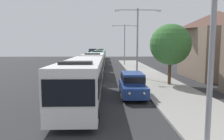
{
  "coord_description": "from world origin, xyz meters",
  "views": [
    {
      "loc": [
        0.35,
        -2.61,
        4.01
      ],
      "look_at": [
        0.8,
        15.01,
        2.01
      ],
      "focal_mm": 33.73,
      "sensor_mm": 36.0,
      "label": 1
    }
  ],
  "objects_px": {
    "box_truck_oncoming": "(93,53)",
    "streetlamp_mid": "(137,36)",
    "streetlamp_near": "(213,18)",
    "bus_lead": "(83,79)",
    "bus_middle": "(98,58)",
    "bus_second_in_line": "(94,64)",
    "bus_fourth_in_line": "(100,55)",
    "bus_rear": "(102,53)",
    "white_suv": "(132,84)",
    "streetlamp_far": "(125,41)",
    "roadside_tree": "(170,45)"
  },
  "relations": [
    {
      "from": "streetlamp_mid",
      "to": "streetlamp_far",
      "type": "bearing_deg",
      "value": 90.0
    },
    {
      "from": "white_suv",
      "to": "streetlamp_mid",
      "type": "distance_m",
      "value": 10.22
    },
    {
      "from": "bus_lead",
      "to": "box_truck_oncoming",
      "type": "xyz_separation_m",
      "value": [
        -3.3,
        59.58,
        0.01
      ]
    },
    {
      "from": "bus_second_in_line",
      "to": "streetlamp_mid",
      "type": "xyz_separation_m",
      "value": [
        5.4,
        -2.1,
        3.56
      ]
    },
    {
      "from": "white_suv",
      "to": "streetlamp_near",
      "type": "bearing_deg",
      "value": -79.47
    },
    {
      "from": "bus_rear",
      "to": "streetlamp_near",
      "type": "relative_size",
      "value": 1.38
    },
    {
      "from": "bus_fourth_in_line",
      "to": "box_truck_oncoming",
      "type": "bearing_deg",
      "value": 99.58
    },
    {
      "from": "streetlamp_mid",
      "to": "bus_second_in_line",
      "type": "bearing_deg",
      "value": 158.73
    },
    {
      "from": "bus_lead",
      "to": "bus_middle",
      "type": "bearing_deg",
      "value": 90.0
    },
    {
      "from": "bus_second_in_line",
      "to": "streetlamp_near",
      "type": "xyz_separation_m",
      "value": [
        5.4,
        -20.39,
        3.29
      ]
    },
    {
      "from": "streetlamp_mid",
      "to": "box_truck_oncoming",
      "type": "bearing_deg",
      "value": 100.15
    },
    {
      "from": "box_truck_oncoming",
      "to": "streetlamp_near",
      "type": "relative_size",
      "value": 0.87
    },
    {
      "from": "streetlamp_near",
      "to": "streetlamp_mid",
      "type": "bearing_deg",
      "value": 90.0
    },
    {
      "from": "streetlamp_far",
      "to": "bus_middle",
      "type": "bearing_deg",
      "value": -150.75
    },
    {
      "from": "streetlamp_mid",
      "to": "bus_fourth_in_line",
      "type": "bearing_deg",
      "value": 100.53
    },
    {
      "from": "streetlamp_far",
      "to": "roadside_tree",
      "type": "distance_m",
      "value": 23.12
    },
    {
      "from": "streetlamp_mid",
      "to": "bus_rear",
      "type": "bearing_deg",
      "value": 97.16
    },
    {
      "from": "bus_rear",
      "to": "box_truck_oncoming",
      "type": "bearing_deg",
      "value": 120.46
    },
    {
      "from": "bus_middle",
      "to": "white_suv",
      "type": "height_order",
      "value": "bus_middle"
    },
    {
      "from": "streetlamp_far",
      "to": "bus_fourth_in_line",
      "type": "bearing_deg",
      "value": 116.66
    },
    {
      "from": "bus_lead",
      "to": "streetlamp_near",
      "type": "bearing_deg",
      "value": -53.54
    },
    {
      "from": "white_suv",
      "to": "streetlamp_mid",
      "type": "height_order",
      "value": "streetlamp_mid"
    },
    {
      "from": "bus_rear",
      "to": "streetlamp_mid",
      "type": "bearing_deg",
      "value": -82.84
    },
    {
      "from": "bus_rear",
      "to": "roadside_tree",
      "type": "xyz_separation_m",
      "value": [
        8.04,
        -47.65,
        2.49
      ]
    },
    {
      "from": "bus_fourth_in_line",
      "to": "streetlamp_mid",
      "type": "height_order",
      "value": "streetlamp_mid"
    },
    {
      "from": "bus_rear",
      "to": "box_truck_oncoming",
      "type": "relative_size",
      "value": 1.58
    },
    {
      "from": "box_truck_oncoming",
      "to": "streetlamp_far",
      "type": "relative_size",
      "value": 0.84
    },
    {
      "from": "white_suv",
      "to": "bus_lead",
      "type": "bearing_deg",
      "value": -153.59
    },
    {
      "from": "bus_lead",
      "to": "streetlamp_far",
      "type": "height_order",
      "value": "streetlamp_far"
    },
    {
      "from": "white_suv",
      "to": "box_truck_oncoming",
      "type": "xyz_separation_m",
      "value": [
        -7.0,
        57.75,
        0.66
      ]
    },
    {
      "from": "bus_fourth_in_line",
      "to": "roadside_tree",
      "type": "distance_m",
      "value": 34.73
    },
    {
      "from": "bus_middle",
      "to": "streetlamp_near",
      "type": "relative_size",
      "value": 1.54
    },
    {
      "from": "bus_rear",
      "to": "streetlamp_far",
      "type": "xyz_separation_m",
      "value": [
        5.4,
        -24.7,
        3.5
      ]
    },
    {
      "from": "box_truck_oncoming",
      "to": "streetlamp_mid",
      "type": "height_order",
      "value": "streetlamp_mid"
    },
    {
      "from": "bus_fourth_in_line",
      "to": "box_truck_oncoming",
      "type": "relative_size",
      "value": 1.76
    },
    {
      "from": "streetlamp_mid",
      "to": "roadside_tree",
      "type": "height_order",
      "value": "streetlamp_mid"
    },
    {
      "from": "bus_lead",
      "to": "box_truck_oncoming",
      "type": "distance_m",
      "value": 59.67
    },
    {
      "from": "bus_lead",
      "to": "bus_fourth_in_line",
      "type": "height_order",
      "value": "same"
    },
    {
      "from": "bus_second_in_line",
      "to": "streetlamp_near",
      "type": "height_order",
      "value": "streetlamp_near"
    },
    {
      "from": "bus_rear",
      "to": "bus_second_in_line",
      "type": "bearing_deg",
      "value": -90.0
    },
    {
      "from": "bus_rear",
      "to": "streetlamp_far",
      "type": "distance_m",
      "value": 25.52
    },
    {
      "from": "bus_lead",
      "to": "bus_rear",
      "type": "relative_size",
      "value": 1.06
    },
    {
      "from": "bus_lead",
      "to": "box_truck_oncoming",
      "type": "bearing_deg",
      "value": 93.17
    },
    {
      "from": "bus_middle",
      "to": "streetlamp_mid",
      "type": "bearing_deg",
      "value": -70.53
    },
    {
      "from": "bus_middle",
      "to": "box_truck_oncoming",
      "type": "relative_size",
      "value": 1.76
    },
    {
      "from": "bus_lead",
      "to": "streetlamp_mid",
      "type": "xyz_separation_m",
      "value": [
        5.4,
        10.98,
        3.56
      ]
    },
    {
      "from": "bus_lead",
      "to": "bus_fourth_in_line",
      "type": "xyz_separation_m",
      "value": [
        0.0,
        40.02,
        0.0
      ]
    },
    {
      "from": "box_truck_oncoming",
      "to": "streetlamp_far",
      "type": "height_order",
      "value": "streetlamp_far"
    },
    {
      "from": "streetlamp_mid",
      "to": "streetlamp_near",
      "type": "bearing_deg",
      "value": -90.0
    },
    {
      "from": "bus_fourth_in_line",
      "to": "roadside_tree",
      "type": "xyz_separation_m",
      "value": [
        8.04,
        -33.7,
        2.49
      ]
    }
  ]
}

